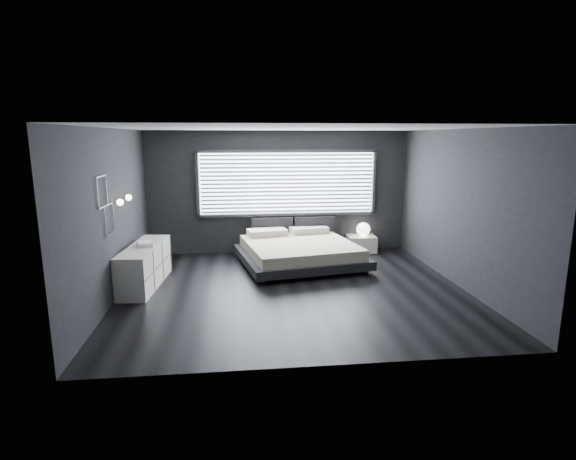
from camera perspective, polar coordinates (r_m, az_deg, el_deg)
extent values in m
plane|color=black|center=(8.06, 0.69, -7.51)|extent=(6.00, 6.00, 0.00)
plane|color=silver|center=(7.61, 0.74, 12.82)|extent=(6.00, 6.00, 0.00)
cube|color=black|center=(10.42, -1.18, 4.82)|extent=(6.00, 0.04, 2.80)
cube|color=black|center=(5.05, 4.60, -2.74)|extent=(6.00, 0.04, 2.80)
cube|color=black|center=(7.92, -21.38, 1.80)|extent=(0.04, 5.50, 2.80)
cube|color=black|center=(8.61, 20.96, 2.57)|extent=(0.04, 5.50, 2.80)
cube|color=white|center=(10.39, -0.07, 5.97)|extent=(4.00, 0.02, 1.38)
cube|color=#47474C|center=(10.34, -11.42, 5.71)|extent=(0.06, 0.08, 1.48)
cube|color=#47474C|center=(10.78, 10.85, 5.97)|extent=(0.06, 0.08, 1.48)
cube|color=#47474C|center=(10.31, -0.05, 9.99)|extent=(4.14, 0.08, 0.06)
cube|color=#47474C|center=(10.46, -0.05, 1.97)|extent=(4.14, 0.08, 0.06)
cube|color=silver|center=(10.33, -0.03, 5.94)|extent=(3.94, 0.03, 1.32)
cube|color=black|center=(10.43, -2.04, 0.20)|extent=(0.96, 0.16, 0.52)
cube|color=black|center=(10.55, 3.38, 0.32)|extent=(0.96, 0.16, 0.52)
cylinder|color=silver|center=(7.93, -21.04, 3.29)|extent=(0.10, 0.02, 0.02)
sphere|color=#FFE5B7|center=(7.91, -20.55, 3.31)|extent=(0.11, 0.11, 0.11)
cylinder|color=silver|center=(8.50, -20.05, 3.89)|extent=(0.10, 0.02, 0.02)
sphere|color=#FFE5B7|center=(8.49, -19.59, 3.91)|extent=(0.11, 0.11, 0.11)
cube|color=#47474C|center=(7.31, -22.67, 6.31)|extent=(0.01, 0.46, 0.02)
cube|color=#47474C|center=(7.36, -22.39, 2.75)|extent=(0.01, 0.46, 0.02)
cube|color=#47474C|center=(7.55, -22.06, 4.74)|extent=(0.01, 0.02, 0.46)
cube|color=#47474C|center=(7.11, -23.03, 4.28)|extent=(0.01, 0.02, 0.46)
cube|color=#47474C|center=(7.60, -21.88, 2.97)|extent=(0.01, 0.46, 0.02)
cube|color=#47474C|center=(7.67, -21.62, -0.42)|extent=(0.01, 0.46, 0.02)
cube|color=#47474C|center=(7.85, -21.32, 1.57)|extent=(0.01, 0.02, 0.46)
cube|color=#47474C|center=(7.41, -22.20, 0.94)|extent=(0.01, 0.02, 0.46)
cube|color=black|center=(8.42, -3.26, -6.36)|extent=(0.15, 0.15, 0.09)
cube|color=black|center=(9.11, 9.60, -5.09)|extent=(0.15, 0.15, 0.09)
cube|color=black|center=(10.16, -5.76, -3.21)|extent=(0.15, 0.15, 0.09)
cube|color=black|center=(10.74, 5.19, -2.37)|extent=(0.15, 0.15, 0.09)
cube|color=black|center=(9.52, 1.49, -3.37)|extent=(2.79, 2.70, 0.18)
cube|color=#B7AF91|center=(9.47, 1.50, -2.22)|extent=(2.50, 2.50, 0.22)
cube|color=beige|center=(10.09, -2.69, -0.30)|extent=(0.92, 0.61, 0.14)
cube|color=beige|center=(10.37, 2.59, 0.03)|extent=(0.92, 0.61, 0.14)
cube|color=white|center=(10.74, 9.27, -1.70)|extent=(0.66, 0.56, 0.38)
sphere|color=white|center=(10.65, 9.53, 0.09)|extent=(0.32, 0.32, 0.32)
cube|color=white|center=(8.56, -17.71, -4.33)|extent=(0.68, 1.88, 0.74)
cube|color=#47474C|center=(8.49, -16.01, -4.36)|extent=(0.17, 1.82, 0.72)
cube|color=white|center=(8.46, -17.76, -1.79)|extent=(0.35, 0.41, 0.04)
cube|color=white|center=(8.43, -17.74, -1.57)|extent=(0.32, 0.37, 0.03)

